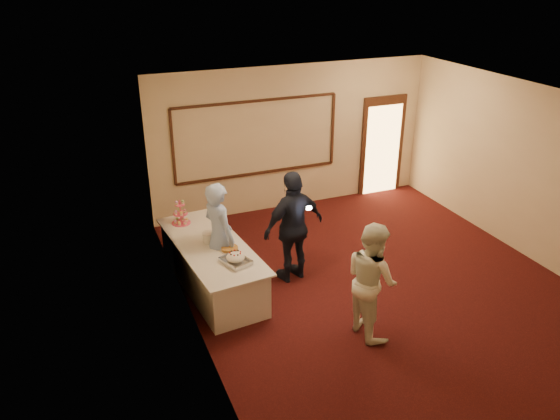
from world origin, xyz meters
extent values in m
plane|color=black|center=(0.00, 0.00, 0.00)|extent=(7.00, 7.00, 0.00)
cube|color=beige|center=(0.00, 3.50, 1.50)|extent=(6.00, 0.04, 3.00)
cube|color=beige|center=(-3.00, 0.00, 1.50)|extent=(0.04, 7.00, 3.00)
cube|color=beige|center=(3.00, 0.00, 1.50)|extent=(0.04, 7.00, 3.00)
cube|color=white|center=(0.00, 0.00, 3.00)|extent=(6.00, 7.00, 0.04)
cube|color=black|center=(-0.80, 3.47, 0.85)|extent=(3.40, 0.04, 0.05)
cube|color=black|center=(-0.80, 3.47, 2.35)|extent=(3.40, 0.04, 0.05)
cube|color=black|center=(-2.50, 3.47, 1.60)|extent=(0.05, 0.04, 1.50)
cube|color=black|center=(0.90, 3.47, 1.60)|extent=(0.05, 0.04, 1.50)
cube|color=black|center=(2.15, 3.46, 1.10)|extent=(1.05, 0.06, 2.20)
cube|color=#FFBF66|center=(2.15, 3.43, 1.00)|extent=(0.85, 0.02, 2.00)
cube|color=silver|center=(-2.50, 0.97, 0.37)|extent=(1.13, 2.54, 0.74)
cube|color=silver|center=(-2.50, 0.97, 0.76)|extent=(1.26, 2.68, 0.03)
cube|color=#ADAFB4|center=(-2.31, 0.26, 0.79)|extent=(0.45, 0.51, 0.04)
ellipsoid|color=silver|center=(-2.31, 0.26, 0.87)|extent=(0.28, 0.28, 0.12)
cube|color=silver|center=(-2.22, 0.39, 0.81)|extent=(0.23, 0.23, 0.01)
cylinder|color=#E54C73|center=(-2.75, 1.90, 0.98)|extent=(0.02, 0.02, 0.42)
cylinder|color=#E54C73|center=(-2.75, 1.90, 0.78)|extent=(0.32, 0.32, 0.01)
cylinder|color=#E54C73|center=(-2.75, 1.90, 0.95)|extent=(0.24, 0.24, 0.01)
cylinder|color=#E54C73|center=(-2.75, 1.90, 1.12)|extent=(0.17, 0.17, 0.01)
cylinder|color=white|center=(-2.50, 1.05, 0.85)|extent=(0.19, 0.19, 0.16)
cylinder|color=white|center=(-2.50, 1.05, 0.93)|extent=(0.20, 0.20, 0.01)
cylinder|color=white|center=(-2.27, 1.27, 0.85)|extent=(0.19, 0.19, 0.16)
cylinder|color=white|center=(-2.27, 1.27, 0.94)|extent=(0.20, 0.20, 0.01)
cylinder|color=white|center=(-2.28, 0.66, 0.78)|extent=(0.30, 0.30, 0.01)
cylinder|color=brown|center=(-2.28, 0.66, 0.81)|extent=(0.26, 0.26, 0.05)
imported|color=#90ACE5|center=(-2.37, 0.90, 0.91)|extent=(0.62, 0.76, 1.82)
imported|color=white|center=(-0.75, -0.99, 0.85)|extent=(0.67, 0.85, 1.70)
imported|color=black|center=(-1.18, 0.73, 0.94)|extent=(1.17, 0.68, 1.88)
cube|color=white|center=(-1.05, 0.44, 1.37)|extent=(0.08, 0.06, 0.05)
camera|label=1|loc=(-4.33, -6.46, 4.83)|focal=35.00mm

